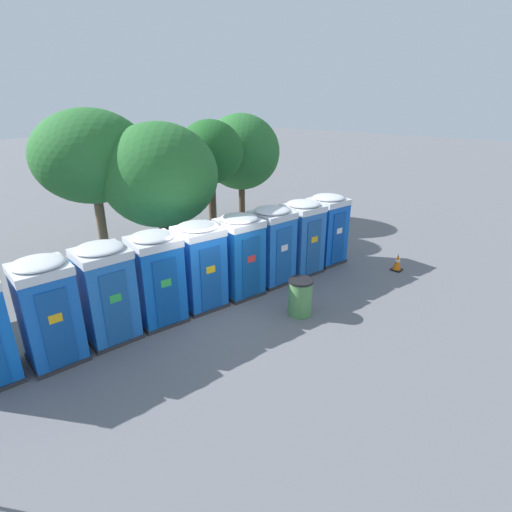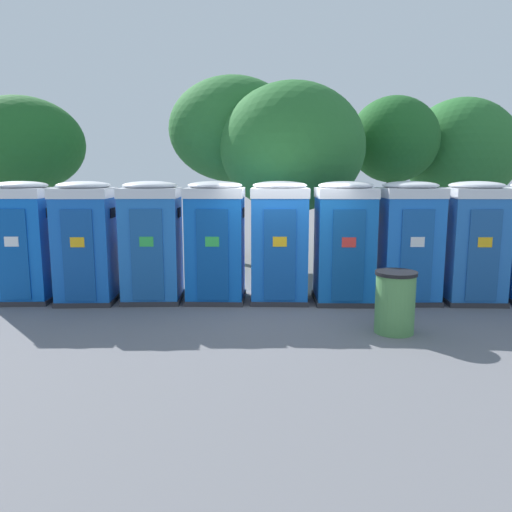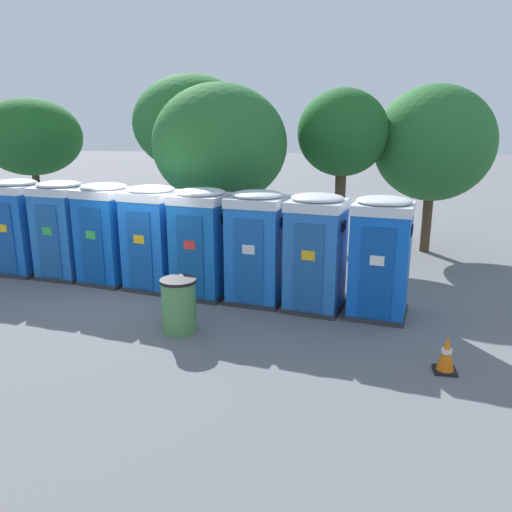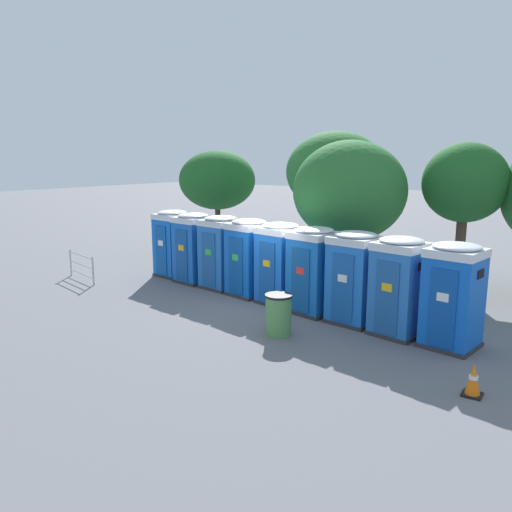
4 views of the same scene
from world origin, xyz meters
The scene contains 17 objects.
ground_plane centered at (0.00, 0.00, 0.00)m, with size 120.00×120.00×0.00m, color slate.
portapotty_0 centered at (-5.29, 1.17, 1.28)m, with size 1.33×1.35×2.54m.
portapotty_1 centered at (-3.97, 0.85, 1.28)m, with size 1.33×1.35×2.54m.
portapotty_2 centered at (-2.62, 0.71, 1.28)m, with size 1.38×1.36×2.54m.
portapotty_3 centered at (-1.29, 0.48, 1.28)m, with size 1.44×1.42×2.54m.
portapotty_4 centered at (0.04, 0.25, 1.28)m, with size 1.43×1.42×2.54m.
portapotty_5 centered at (1.36, -0.07, 1.28)m, with size 1.41×1.40×2.54m.
portapotty_6 centered at (2.70, -0.24, 1.28)m, with size 1.39×1.36×2.54m.
portapotty_7 centered at (4.03, -0.51, 1.28)m, with size 1.40×1.41×2.54m.
portapotty_8 centered at (5.37, -0.66, 1.28)m, with size 1.39×1.38×2.54m.
street_tree_0 centered at (4.43, 4.42, 3.66)m, with size 2.67×2.67×4.97m.
street_tree_1 centered at (1.01, 3.18, 3.36)m, with size 3.83×3.83×5.07m.
street_tree_2 centered at (-0.34, 4.93, 3.94)m, with size 3.75×3.75×5.48m.
street_tree_4 centered at (-6.29, 5.24, 3.49)m, with size 3.44×3.44×4.83m.
trash_can centered at (1.52, -2.24, 0.54)m, with size 0.70×0.70×1.07m.
traffic_cone centered at (6.34, -3.06, 0.31)m, with size 0.36×0.36×0.64m.
event_barrier centered at (-7.60, -1.30, 0.57)m, with size 2.00×0.55×1.05m.
Camera 4 is at (7.82, -12.71, 4.45)m, focal length 35.00 mm.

